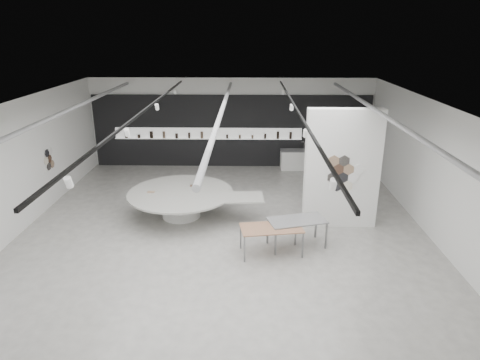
{
  "coord_description": "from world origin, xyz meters",
  "views": [
    {
      "loc": [
        0.72,
        -11.04,
        5.72
      ],
      "look_at": [
        0.48,
        1.2,
        1.37
      ],
      "focal_mm": 32.0,
      "sensor_mm": 36.0,
      "label": 1
    }
  ],
  "objects_px": {
    "partition_column": "(342,169)",
    "sample_table_stone": "(297,222)",
    "sample_table_wood": "(271,229)",
    "kitchen_counter": "(298,160)",
    "display_island": "(183,201)"
  },
  "relations": [
    {
      "from": "partition_column",
      "to": "kitchen_counter",
      "type": "distance_m",
      "value": 5.73
    },
    {
      "from": "sample_table_wood",
      "to": "partition_column",
      "type": "bearing_deg",
      "value": 40.18
    },
    {
      "from": "sample_table_wood",
      "to": "sample_table_stone",
      "type": "height_order",
      "value": "sample_table_stone"
    },
    {
      "from": "partition_column",
      "to": "sample_table_wood",
      "type": "relative_size",
      "value": 2.08
    },
    {
      "from": "partition_column",
      "to": "display_island",
      "type": "bearing_deg",
      "value": 173.97
    },
    {
      "from": "sample_table_stone",
      "to": "kitchen_counter",
      "type": "relative_size",
      "value": 1.12
    },
    {
      "from": "partition_column",
      "to": "sample_table_stone",
      "type": "xyz_separation_m",
      "value": [
        -1.43,
        -1.39,
        -1.07
      ]
    },
    {
      "from": "display_island",
      "to": "sample_table_stone",
      "type": "distance_m",
      "value": 3.92
    },
    {
      "from": "sample_table_wood",
      "to": "sample_table_stone",
      "type": "relative_size",
      "value": 1.02
    },
    {
      "from": "display_island",
      "to": "sample_table_stone",
      "type": "height_order",
      "value": "display_island"
    },
    {
      "from": "kitchen_counter",
      "to": "sample_table_wood",
      "type": "bearing_deg",
      "value": -103.28
    },
    {
      "from": "partition_column",
      "to": "sample_table_stone",
      "type": "height_order",
      "value": "partition_column"
    },
    {
      "from": "partition_column",
      "to": "display_island",
      "type": "xyz_separation_m",
      "value": [
        -4.84,
        0.51,
        -1.25
      ]
    },
    {
      "from": "display_island",
      "to": "kitchen_counter",
      "type": "bearing_deg",
      "value": 47.47
    },
    {
      "from": "sample_table_stone",
      "to": "partition_column",
      "type": "bearing_deg",
      "value": 44.32
    }
  ]
}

